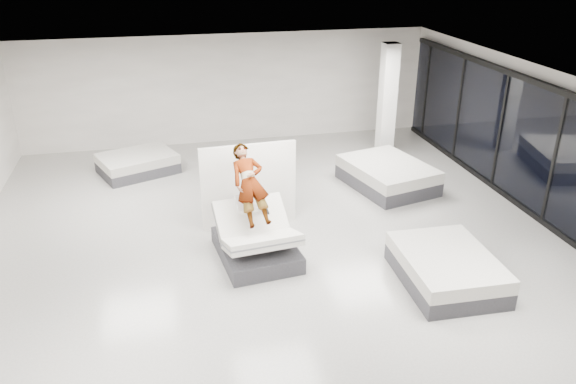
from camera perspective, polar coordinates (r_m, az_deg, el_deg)
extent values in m
plane|color=beige|center=(11.09, -1.11, -6.31)|extent=(14.00, 14.00, 0.00)
plane|color=#262629|center=(9.85, -1.26, 9.92)|extent=(14.00, 14.00, 0.00)
cube|color=white|center=(16.95, -6.10, 10.36)|extent=(12.00, 0.04, 3.20)
cube|color=white|center=(12.90, 25.96, 3.50)|extent=(0.04, 14.00, 3.20)
cube|color=#3D3D42|center=(10.93, -3.25, -5.87)|extent=(1.57, 1.97, 0.32)
cube|color=white|center=(10.95, -3.77, -2.78)|extent=(1.46, 1.01, 0.70)
cube|color=slate|center=(10.95, -3.77, -2.78)|extent=(1.47, 0.92, 0.57)
cube|color=white|center=(10.40, -2.66, -5.05)|extent=(1.47, 1.08, 0.47)
cube|color=slate|center=(10.40, -2.66, -5.05)|extent=(1.48, 1.05, 0.31)
cube|color=white|center=(10.93, -3.99, -1.12)|extent=(0.54, 0.43, 0.32)
imported|color=slate|center=(10.72, -3.83, -0.41)|extent=(0.78, 1.56, 1.46)
cube|color=black|center=(10.56, -2.13, -1.98)|extent=(0.07, 0.15, 0.08)
cube|color=white|center=(11.81, -4.00, 0.64)|extent=(2.02, 0.20, 1.84)
cube|color=#3D3D42|center=(14.19, 10.03, 1.20)|extent=(2.15, 2.56, 0.33)
cube|color=white|center=(14.08, 10.12, 2.35)|extent=(2.15, 2.56, 0.28)
cube|color=#3D3D42|center=(10.55, 15.70, -8.10)|extent=(1.61, 2.11, 0.31)
cube|color=white|center=(10.41, 15.88, -6.77)|extent=(1.61, 2.11, 0.26)
cube|color=#3D3D42|center=(15.35, -14.99, 2.41)|extent=(2.24, 1.98, 0.28)
cube|color=white|center=(15.26, -15.09, 3.30)|extent=(2.24, 1.98, 0.23)
cube|color=silver|center=(15.59, 10.04, 8.89)|extent=(0.40, 0.40, 3.20)
cube|color=#202436|center=(12.89, 25.49, 2.86)|extent=(0.06, 13.40, 2.80)
cube|color=black|center=(13.41, 24.43, -2.67)|extent=(0.12, 13.40, 0.12)
cube|color=black|center=(12.50, 26.64, 8.87)|extent=(0.12, 13.40, 0.12)
cube|color=black|center=(12.89, 25.49, 2.86)|extent=(0.09, 0.08, 2.80)
cube|color=black|center=(14.41, 20.82, 5.76)|extent=(0.09, 0.08, 2.80)
cube|color=black|center=(16.03, 17.03, 8.06)|extent=(0.09, 0.08, 2.80)
cube|color=black|center=(17.73, 13.93, 9.91)|extent=(0.09, 0.08, 2.80)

